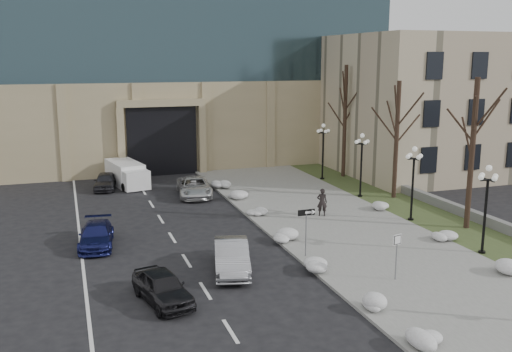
{
  "coord_description": "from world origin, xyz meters",
  "views": [
    {
      "loc": [
        -11.9,
        -17.02,
        10.08
      ],
      "look_at": [
        -1.81,
        12.93,
        3.5
      ],
      "focal_mm": 40.0,
      "sensor_mm": 36.0,
      "label": 1
    }
  ],
  "objects_px": {
    "lamppost_b": "(413,173)",
    "lamppost_a": "(486,197)",
    "car_c": "(96,235)",
    "car_e": "(105,181)",
    "car_a": "(162,287)",
    "one_way_sign": "(309,218)",
    "lamppost_c": "(362,156)",
    "lamppost_d": "(323,144)",
    "car_d": "(194,187)",
    "keep_sign": "(397,247)",
    "box_truck": "(127,174)",
    "car_b": "(231,256)",
    "pedestrian": "(322,202)"
  },
  "relations": [
    {
      "from": "car_e",
      "to": "keep_sign",
      "type": "relative_size",
      "value": 1.7
    },
    {
      "from": "pedestrian",
      "to": "box_truck",
      "type": "bearing_deg",
      "value": -26.81
    },
    {
      "from": "one_way_sign",
      "to": "car_a",
      "type": "bearing_deg",
      "value": -160.61
    },
    {
      "from": "car_a",
      "to": "one_way_sign",
      "type": "xyz_separation_m",
      "value": [
        7.99,
        3.01,
        1.46
      ]
    },
    {
      "from": "lamppost_b",
      "to": "car_e",
      "type": "bearing_deg",
      "value": 138.81
    },
    {
      "from": "pedestrian",
      "to": "lamppost_d",
      "type": "xyz_separation_m",
      "value": [
        4.91,
        10.4,
        2.06
      ]
    },
    {
      "from": "car_a",
      "to": "car_c",
      "type": "relative_size",
      "value": 0.92
    },
    {
      "from": "car_c",
      "to": "box_truck",
      "type": "relative_size",
      "value": 0.71
    },
    {
      "from": "lamppost_b",
      "to": "lamppost_a",
      "type": "bearing_deg",
      "value": -90.0
    },
    {
      "from": "one_way_sign",
      "to": "lamppost_c",
      "type": "bearing_deg",
      "value": 49.06
    },
    {
      "from": "car_a",
      "to": "car_c",
      "type": "distance_m",
      "value": 8.67
    },
    {
      "from": "car_e",
      "to": "lamppost_d",
      "type": "bearing_deg",
      "value": 2.29
    },
    {
      "from": "one_way_sign",
      "to": "car_e",
      "type": "bearing_deg",
      "value": 112.95
    },
    {
      "from": "box_truck",
      "to": "keep_sign",
      "type": "height_order",
      "value": "keep_sign"
    },
    {
      "from": "lamppost_a",
      "to": "car_c",
      "type": "bearing_deg",
      "value": 157.62
    },
    {
      "from": "car_e",
      "to": "box_truck",
      "type": "relative_size",
      "value": 0.64
    },
    {
      "from": "lamppost_b",
      "to": "car_c",
      "type": "bearing_deg",
      "value": 176.06
    },
    {
      "from": "car_c",
      "to": "car_d",
      "type": "relative_size",
      "value": 0.85
    },
    {
      "from": "car_d",
      "to": "keep_sign",
      "type": "height_order",
      "value": "keep_sign"
    },
    {
      "from": "car_e",
      "to": "lamppost_b",
      "type": "relative_size",
      "value": 0.81
    },
    {
      "from": "car_d",
      "to": "one_way_sign",
      "type": "relative_size",
      "value": 1.96
    },
    {
      "from": "car_e",
      "to": "keep_sign",
      "type": "xyz_separation_m",
      "value": [
        11.18,
        -23.57,
        1.01
      ]
    },
    {
      "from": "one_way_sign",
      "to": "lamppost_d",
      "type": "distance_m",
      "value": 19.23
    },
    {
      "from": "lamppost_b",
      "to": "lamppost_d",
      "type": "relative_size",
      "value": 1.0
    },
    {
      "from": "car_e",
      "to": "lamppost_c",
      "type": "distance_m",
      "value": 19.73
    },
    {
      "from": "car_c",
      "to": "car_e",
      "type": "distance_m",
      "value": 14.07
    },
    {
      "from": "pedestrian",
      "to": "lamppost_b",
      "type": "height_order",
      "value": "lamppost_b"
    },
    {
      "from": "car_d",
      "to": "keep_sign",
      "type": "bearing_deg",
      "value": -68.22
    },
    {
      "from": "car_e",
      "to": "lamppost_a",
      "type": "distance_m",
      "value": 28.05
    },
    {
      "from": "car_a",
      "to": "lamppost_b",
      "type": "distance_m",
      "value": 18.36
    },
    {
      "from": "car_b",
      "to": "lamppost_b",
      "type": "xyz_separation_m",
      "value": [
        13.04,
        4.6,
        2.32
      ]
    },
    {
      "from": "car_c",
      "to": "car_e",
      "type": "bearing_deg",
      "value": 90.84
    },
    {
      "from": "car_a",
      "to": "car_d",
      "type": "distance_m",
      "value": 18.76
    },
    {
      "from": "one_way_sign",
      "to": "keep_sign",
      "type": "height_order",
      "value": "one_way_sign"
    },
    {
      "from": "car_b",
      "to": "keep_sign",
      "type": "relative_size",
      "value": 2.02
    },
    {
      "from": "lamppost_b",
      "to": "lamppost_c",
      "type": "distance_m",
      "value": 6.5
    },
    {
      "from": "lamppost_a",
      "to": "lamppost_d",
      "type": "bearing_deg",
      "value": 90.0
    },
    {
      "from": "one_way_sign",
      "to": "lamppost_a",
      "type": "distance_m",
      "value": 9.16
    },
    {
      "from": "keep_sign",
      "to": "pedestrian",
      "type": "bearing_deg",
      "value": 68.8
    },
    {
      "from": "car_c",
      "to": "lamppost_d",
      "type": "height_order",
      "value": "lamppost_d"
    },
    {
      "from": "car_b",
      "to": "pedestrian",
      "type": "bearing_deg",
      "value": 54.89
    },
    {
      "from": "car_d",
      "to": "pedestrian",
      "type": "distance_m",
      "value": 10.55
    },
    {
      "from": "car_b",
      "to": "box_truck",
      "type": "bearing_deg",
      "value": 110.65
    },
    {
      "from": "pedestrian",
      "to": "lamppost_a",
      "type": "xyz_separation_m",
      "value": [
        4.91,
        -9.1,
        2.06
      ]
    },
    {
      "from": "keep_sign",
      "to": "one_way_sign",
      "type": "bearing_deg",
      "value": 106.7
    },
    {
      "from": "car_d",
      "to": "lamppost_b",
      "type": "bearing_deg",
      "value": -36.83
    },
    {
      "from": "keep_sign",
      "to": "lamppost_c",
      "type": "distance_m",
      "value": 16.12
    },
    {
      "from": "car_c",
      "to": "lamppost_a",
      "type": "distance_m",
      "value": 20.65
    },
    {
      "from": "car_a",
      "to": "one_way_sign",
      "type": "distance_m",
      "value": 8.66
    },
    {
      "from": "one_way_sign",
      "to": "keep_sign",
      "type": "distance_m",
      "value": 4.89
    }
  ]
}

